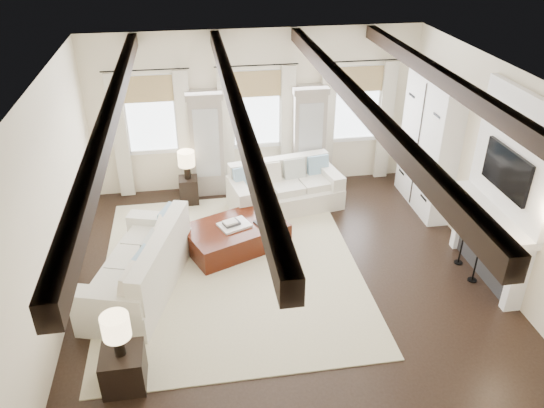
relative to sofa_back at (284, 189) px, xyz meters
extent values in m
plane|color=black|center=(-0.39, -2.70, -0.36)|extent=(7.50, 7.50, 0.00)
cube|color=white|center=(-0.39, 1.05, 1.24)|extent=(6.50, 0.04, 3.20)
cube|color=white|center=(-3.64, -2.70, 1.24)|extent=(0.04, 7.50, 3.20)
cube|color=white|center=(2.86, -2.70, 1.24)|extent=(0.04, 7.50, 3.20)
cube|color=white|center=(-0.39, -2.70, 2.84)|extent=(6.50, 7.50, 0.04)
cube|color=black|center=(-2.59, -2.70, 2.72)|extent=(0.16, 7.40, 0.22)
cube|color=black|center=(-1.14, -2.70, 2.72)|extent=(0.16, 7.40, 0.22)
cube|color=black|center=(0.36, -2.70, 2.72)|extent=(0.16, 7.40, 0.22)
cube|color=black|center=(1.81, -2.70, 2.72)|extent=(0.16, 7.40, 0.22)
cube|color=white|center=(-2.44, 1.02, 1.29)|extent=(0.90, 0.03, 1.45)
cube|color=#A38855|center=(-2.44, 0.96, 1.82)|extent=(0.94, 0.04, 0.50)
cube|color=silver|center=(-3.06, 0.92, 0.91)|extent=(0.28, 0.08, 2.50)
cube|color=silver|center=(-1.82, 0.92, 0.91)|extent=(0.28, 0.08, 2.50)
cylinder|color=black|center=(-2.44, 0.91, 2.19)|extent=(1.60, 0.02, 0.02)
cube|color=white|center=(-0.39, 1.02, 1.29)|extent=(0.90, 0.03, 1.45)
cube|color=#A38855|center=(-0.39, 0.96, 1.82)|extent=(0.94, 0.04, 0.50)
cube|color=silver|center=(-1.01, 0.92, 0.91)|extent=(0.28, 0.08, 2.50)
cube|color=silver|center=(0.23, 0.92, 0.91)|extent=(0.28, 0.08, 2.50)
cylinder|color=black|center=(-0.39, 0.91, 2.19)|extent=(1.60, 0.02, 0.02)
cube|color=white|center=(1.66, 1.02, 1.29)|extent=(0.90, 0.03, 1.45)
cube|color=#A38855|center=(1.66, 0.96, 1.82)|extent=(0.94, 0.04, 0.50)
cube|color=silver|center=(1.04, 0.92, 0.91)|extent=(0.28, 0.08, 2.50)
cube|color=silver|center=(2.28, 0.92, 0.91)|extent=(0.28, 0.08, 2.50)
cylinder|color=black|center=(1.66, 0.91, 2.19)|extent=(1.60, 0.02, 0.02)
cube|color=#A0978C|center=(-1.41, 0.83, 0.64)|extent=(0.64, 0.38, 2.00)
cube|color=#B2B7BA|center=(-1.41, 0.63, 0.79)|extent=(0.48, 0.02, 1.40)
cube|color=#A0978C|center=(-1.41, 0.83, 1.70)|extent=(0.70, 0.42, 0.12)
cube|color=#A0978C|center=(0.64, 0.83, 0.64)|extent=(0.64, 0.38, 2.00)
cube|color=#B2B7BA|center=(0.64, 0.63, 0.79)|extent=(0.48, 0.02, 1.40)
cube|color=#A0978C|center=(0.64, 0.83, 1.70)|extent=(0.70, 0.42, 0.12)
cube|color=#242426|center=(2.77, -2.70, 0.19)|extent=(0.18, 1.50, 1.10)
cube|color=black|center=(2.74, -2.70, 0.04)|extent=(0.10, 0.90, 0.70)
cube|color=white|center=(2.73, -3.52, 0.19)|extent=(0.26, 0.14, 1.10)
cube|color=white|center=(2.73, -1.88, 0.19)|extent=(0.26, 0.14, 1.10)
cube|color=white|center=(2.70, -2.70, 0.80)|extent=(0.32, 1.90, 0.12)
cube|color=white|center=(2.81, -2.70, 1.74)|extent=(0.10, 1.90, 1.80)
cube|color=black|center=(2.74, -2.70, 1.49)|extent=(0.07, 1.10, 0.64)
cube|color=silver|center=(2.66, -0.35, 0.89)|extent=(0.40, 1.70, 2.50)
cube|color=black|center=(2.45, -0.35, 0.89)|extent=(0.01, 0.02, 2.40)
cube|color=beige|center=(-1.22, -1.90, -0.35)|extent=(4.08, 4.73, 0.02)
cube|color=white|center=(0.01, -0.07, -0.16)|extent=(2.26, 1.34, 0.40)
cube|color=white|center=(-0.06, 0.30, 0.29)|extent=(2.02, 0.60, 0.50)
cube|color=white|center=(-0.90, -0.24, 0.17)|extent=(0.43, 0.94, 0.26)
cube|color=white|center=(0.92, 0.11, 0.17)|extent=(0.43, 0.94, 0.26)
cube|color=white|center=(-0.55, -0.23, 0.11)|extent=(0.67, 0.70, 0.14)
cube|color=white|center=(0.02, -0.11, 0.11)|extent=(0.67, 0.70, 0.14)
cube|color=white|center=(0.60, 0.00, 0.11)|extent=(0.67, 0.70, 0.14)
cube|color=#729EBB|center=(-0.77, -0.02, 0.32)|extent=(0.46, 0.30, 0.44)
cube|color=silver|center=(-0.27, 0.08, 0.32)|extent=(0.46, 0.30, 0.44)
cube|color=beige|center=(0.22, 0.18, 0.32)|extent=(0.46, 0.30, 0.44)
cube|color=#729EBB|center=(0.72, 0.27, 0.32)|extent=(0.46, 0.30, 0.44)
cube|color=white|center=(-2.65, -2.19, -0.14)|extent=(1.67, 2.51, 0.44)
cube|color=white|center=(-2.27, -2.31, 0.35)|extent=(0.87, 2.17, 0.55)
cube|color=white|center=(-2.36, -1.23, 0.22)|extent=(1.03, 0.56, 0.28)
cube|color=white|center=(-2.94, -3.16, 0.22)|extent=(1.03, 0.56, 0.28)
cube|color=white|center=(-2.52, -1.57, 0.15)|extent=(0.81, 0.78, 0.15)
cube|color=white|center=(-2.70, -2.18, 0.15)|extent=(0.81, 0.78, 0.15)
cube|color=white|center=(-2.89, -2.79, 0.15)|extent=(0.81, 0.78, 0.15)
cube|color=#729EBB|center=(-2.21, -1.47, 0.38)|extent=(0.36, 0.51, 0.48)
cube|color=silver|center=(-2.33, -1.86, 0.38)|extent=(0.36, 0.51, 0.48)
cube|color=beige|center=(-2.45, -2.26, 0.38)|extent=(0.36, 0.51, 0.48)
cube|color=#729EBB|center=(-2.57, -2.65, 0.38)|extent=(0.36, 0.51, 0.48)
cube|color=silver|center=(-2.69, -3.04, 0.38)|extent=(0.36, 0.51, 0.48)
cube|color=black|center=(-1.08, -1.27, -0.15)|extent=(1.92, 1.59, 0.43)
cube|color=white|center=(-1.10, -1.30, 0.09)|extent=(0.61, 0.54, 0.04)
cube|color=#262628|center=(-1.14, -1.29, 0.13)|extent=(0.32, 0.29, 0.04)
cube|color=beige|center=(-1.17, -1.31, 0.16)|extent=(0.27, 0.24, 0.03)
cube|color=#262628|center=(-0.62, -1.27, 0.08)|extent=(0.29, 0.26, 0.03)
cube|color=black|center=(-2.72, -4.07, -0.11)|extent=(0.51, 0.51, 0.51)
cylinder|color=black|center=(-2.72, -4.07, 0.29)|extent=(0.13, 0.13, 0.28)
cylinder|color=#F9D89E|center=(-2.72, -4.07, 0.58)|extent=(0.33, 0.33, 0.30)
cube|color=black|center=(-1.83, 0.42, -0.09)|extent=(0.36, 0.36, 0.54)
cylinder|color=black|center=(-1.83, 0.42, 0.32)|extent=(0.13, 0.13, 0.27)
cylinder|color=#F9D89E|center=(-1.83, 0.42, 0.60)|extent=(0.33, 0.33, 0.29)
cylinder|color=black|center=(2.51, -2.82, -0.35)|extent=(0.14, 0.14, 0.02)
cylinder|color=black|center=(2.51, -2.82, -0.05)|extent=(0.03, 0.03, 0.63)
cylinder|color=beige|center=(2.51, -2.82, 0.31)|extent=(0.05, 0.05, 0.09)
cylinder|color=black|center=(2.51, -2.34, -0.35)|extent=(0.14, 0.14, 0.02)
cylinder|color=black|center=(2.51, -2.34, -0.05)|extent=(0.03, 0.03, 0.62)
cylinder|color=beige|center=(2.51, -2.34, 0.29)|extent=(0.05, 0.05, 0.09)
camera|label=1|loc=(-1.67, -8.91, 4.82)|focal=35.00mm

